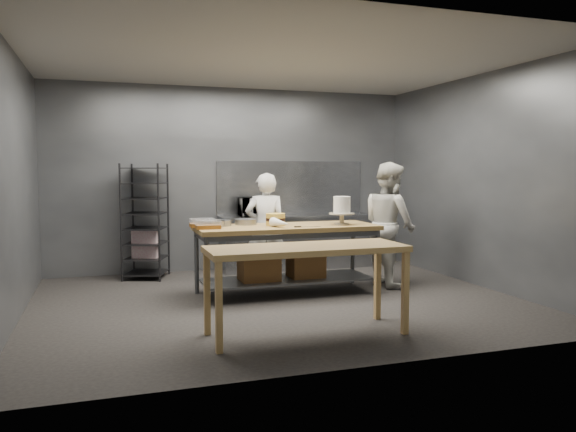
# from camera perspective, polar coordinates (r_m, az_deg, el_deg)

# --- Properties ---
(ground) EXTENTS (6.00, 6.00, 0.00)m
(ground) POSITION_cam_1_polar(r_m,az_deg,el_deg) (7.18, -0.92, -8.63)
(ground) COLOR black
(ground) RESTS_ON ground
(back_wall) EXTENTS (6.00, 0.04, 3.00)m
(back_wall) POSITION_cam_1_polar(r_m,az_deg,el_deg) (9.40, -5.51, 3.75)
(back_wall) COLOR #4C4F54
(back_wall) RESTS_ON ground
(work_table) EXTENTS (2.40, 0.90, 0.92)m
(work_table) POSITION_cam_1_polar(r_m,az_deg,el_deg) (7.45, -0.43, -3.64)
(work_table) COLOR olive
(work_table) RESTS_ON ground
(near_counter) EXTENTS (2.00, 0.70, 0.90)m
(near_counter) POSITION_cam_1_polar(r_m,az_deg,el_deg) (5.61, 1.89, -3.93)
(near_counter) COLOR #A48343
(near_counter) RESTS_ON ground
(back_counter) EXTENTS (2.60, 0.60, 0.90)m
(back_counter) POSITION_cam_1_polar(r_m,az_deg,el_deg) (9.44, 0.91, -2.60)
(back_counter) COLOR slate
(back_counter) RESTS_ON ground
(splashback_panel) EXTENTS (2.60, 0.02, 0.90)m
(splashback_panel) POSITION_cam_1_polar(r_m,az_deg,el_deg) (9.65, 0.33, 2.91)
(splashback_panel) COLOR slate
(splashback_panel) RESTS_ON back_counter
(speed_rack) EXTENTS (0.78, 0.81, 1.75)m
(speed_rack) POSITION_cam_1_polar(r_m,az_deg,el_deg) (8.82, -14.29, -0.63)
(speed_rack) COLOR black
(speed_rack) RESTS_ON ground
(chef_behind) EXTENTS (0.67, 0.52, 1.61)m
(chef_behind) POSITION_cam_1_polar(r_m,az_deg,el_deg) (8.10, -2.29, -1.31)
(chef_behind) COLOR white
(chef_behind) RESTS_ON ground
(chef_right) EXTENTS (0.72, 0.89, 1.76)m
(chef_right) POSITION_cam_1_polar(r_m,az_deg,el_deg) (8.18, 10.25, -0.78)
(chef_right) COLOR beige
(chef_right) RESTS_ON ground
(microwave) EXTENTS (0.54, 0.37, 0.30)m
(microwave) POSITION_cam_1_polar(r_m,az_deg,el_deg) (9.18, -3.26, 0.93)
(microwave) COLOR black
(microwave) RESTS_ON back_counter
(frosted_cake_stand) EXTENTS (0.34, 0.34, 0.38)m
(frosted_cake_stand) POSITION_cam_1_polar(r_m,az_deg,el_deg) (7.55, 5.49, 0.87)
(frosted_cake_stand) COLOR #AAA088
(frosted_cake_stand) RESTS_ON work_table
(layer_cake) EXTENTS (0.25, 0.25, 0.16)m
(layer_cake) POSITION_cam_1_polar(r_m,az_deg,el_deg) (7.43, -1.29, -0.35)
(layer_cake) COLOR gold
(layer_cake) RESTS_ON work_table
(cake_pans) EXTENTS (0.77, 0.44, 0.07)m
(cake_pans) POSITION_cam_1_polar(r_m,az_deg,el_deg) (7.44, -6.13, -0.69)
(cake_pans) COLOR gray
(cake_pans) RESTS_ON work_table
(piping_bag) EXTENTS (0.21, 0.40, 0.12)m
(piping_bag) POSITION_cam_1_polar(r_m,az_deg,el_deg) (7.14, -0.74, -0.72)
(piping_bag) COLOR white
(piping_bag) RESTS_ON work_table
(offset_spatula) EXTENTS (0.36, 0.02, 0.02)m
(offset_spatula) POSITION_cam_1_polar(r_m,az_deg,el_deg) (7.22, 1.65, -1.09)
(offset_spatula) COLOR slate
(offset_spatula) RESTS_ON work_table
(pastry_clamshells) EXTENTS (0.34, 0.46, 0.11)m
(pastry_clamshells) POSITION_cam_1_polar(r_m,az_deg,el_deg) (7.19, -8.44, -0.76)
(pastry_clamshells) COLOR brown
(pastry_clamshells) RESTS_ON work_table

